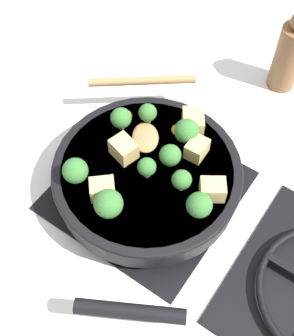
% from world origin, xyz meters
% --- Properties ---
extents(ground_plane, '(2.40, 2.40, 0.00)m').
position_xyz_m(ground_plane, '(0.00, 0.00, 0.00)').
color(ground_plane, silver).
extents(front_burner_grate, '(0.31, 0.31, 0.03)m').
position_xyz_m(front_burner_grate, '(0.00, 0.00, 0.01)').
color(front_burner_grate, black).
rests_on(front_burner_grate, ground_plane).
extents(skillet_pan, '(0.44, 0.37, 0.05)m').
position_xyz_m(skillet_pan, '(0.00, 0.00, 0.06)').
color(skillet_pan, black).
rests_on(skillet_pan, front_burner_grate).
extents(wooden_spoon, '(0.22, 0.21, 0.02)m').
position_xyz_m(wooden_spoon, '(-0.11, -0.08, 0.09)').
color(wooden_spoon, '#A87A4C').
rests_on(wooden_spoon, skillet_pan).
extents(tofu_cube_center_large, '(0.05, 0.05, 0.04)m').
position_xyz_m(tofu_cube_center_large, '(0.00, -0.05, 0.10)').
color(tofu_cube_center_large, '#DBB770').
rests_on(tofu_cube_center_large, skillet_pan).
extents(tofu_cube_near_handle, '(0.06, 0.06, 0.04)m').
position_xyz_m(tofu_cube_near_handle, '(-0.12, 0.02, 0.10)').
color(tofu_cube_near_handle, '#DBB770').
rests_on(tofu_cube_near_handle, skillet_pan).
extents(tofu_cube_east_chunk, '(0.05, 0.05, 0.03)m').
position_xyz_m(tofu_cube_east_chunk, '(-0.02, 0.12, 0.09)').
color(tofu_cube_east_chunk, '#DBB770').
rests_on(tofu_cube_east_chunk, skillet_pan).
extents(tofu_cube_west_chunk, '(0.05, 0.05, 0.03)m').
position_xyz_m(tofu_cube_west_chunk, '(0.09, -0.03, 0.09)').
color(tofu_cube_west_chunk, '#DBB770').
rests_on(tofu_cube_west_chunk, skillet_pan).
extents(tofu_cube_back_piece, '(0.04, 0.03, 0.03)m').
position_xyz_m(tofu_cube_back_piece, '(-0.07, 0.05, 0.09)').
color(tofu_cube_back_piece, '#DBB770').
rests_on(tofu_cube_back_piece, skillet_pan).
extents(broccoli_floret_near_spoon, '(0.03, 0.03, 0.04)m').
position_xyz_m(broccoli_floret_near_spoon, '(0.01, 0.01, 0.10)').
color(broccoli_floret_near_spoon, '#709956').
rests_on(broccoli_floret_near_spoon, skillet_pan).
extents(broccoli_floret_center_top, '(0.03, 0.03, 0.04)m').
position_xyz_m(broccoli_floret_center_top, '(-0.09, -0.06, 0.10)').
color(broccoli_floret_center_top, '#709956').
rests_on(broccoli_floret_center_top, skillet_pan).
extents(broccoli_floret_east_rim, '(0.05, 0.05, 0.05)m').
position_xyz_m(broccoli_floret_east_rim, '(0.11, -0.00, 0.11)').
color(broccoli_floret_east_rim, '#709956').
rests_on(broccoli_floret_east_rim, skillet_pan).
extents(broccoli_floret_west_rim, '(0.04, 0.04, 0.05)m').
position_xyz_m(broccoli_floret_west_rim, '(-0.05, -0.09, 0.10)').
color(broccoli_floret_west_rim, '#709956').
rests_on(broccoli_floret_west_rim, skillet_pan).
extents(broccoli_floret_north_edge, '(0.03, 0.03, 0.04)m').
position_xyz_m(broccoli_floret_north_edge, '(0.00, 0.07, 0.10)').
color(broccoli_floret_north_edge, '#709956').
rests_on(broccoli_floret_north_edge, skillet_pan).
extents(broccoli_floret_south_cluster, '(0.04, 0.04, 0.05)m').
position_xyz_m(broccoli_floret_south_cluster, '(-0.09, 0.02, 0.11)').
color(broccoli_floret_south_cluster, '#709956').
rests_on(broccoli_floret_south_cluster, skillet_pan).
extents(broccoli_floret_mid_floret, '(0.04, 0.04, 0.05)m').
position_xyz_m(broccoli_floret_mid_floret, '(-0.03, 0.03, 0.10)').
color(broccoli_floret_mid_floret, '#709956').
rests_on(broccoli_floret_mid_floret, skillet_pan).
extents(broccoli_floret_small_inner, '(0.04, 0.04, 0.05)m').
position_xyz_m(broccoli_floret_small_inner, '(0.03, 0.12, 0.11)').
color(broccoli_floret_small_inner, '#709956').
rests_on(broccoli_floret_small_inner, skillet_pan).
extents(broccoli_floret_tall_stem, '(0.04, 0.04, 0.05)m').
position_xyz_m(broccoli_floret_tall_stem, '(0.09, -0.08, 0.11)').
color(broccoli_floret_tall_stem, '#709956').
rests_on(broccoli_floret_tall_stem, skillet_pan).
extents(carrot_slice_orange_thin, '(0.02, 0.02, 0.01)m').
position_xyz_m(carrot_slice_orange_thin, '(-0.10, -0.00, 0.08)').
color(carrot_slice_orange_thin, orange).
rests_on(carrot_slice_orange_thin, skillet_pan).
extents(carrot_slice_near_center, '(0.02, 0.02, 0.01)m').
position_xyz_m(carrot_slice_near_center, '(-0.07, -0.10, 0.08)').
color(carrot_slice_near_center, orange).
rests_on(carrot_slice_near_center, skillet_pan).
extents(pepper_mill, '(0.06, 0.06, 0.19)m').
position_xyz_m(pepper_mill, '(-0.40, 0.08, 0.08)').
color(pepper_mill, brown).
rests_on(pepper_mill, ground_plane).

